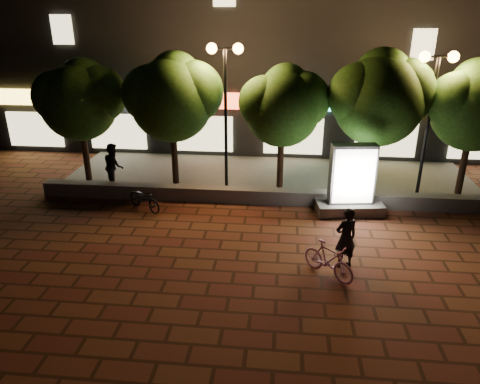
# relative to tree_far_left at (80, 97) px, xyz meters

# --- Properties ---
(ground) EXTENTS (80.00, 80.00, 0.00)m
(ground) POSITION_rel_tree_far_left_xyz_m (6.95, -5.46, -3.29)
(ground) COLOR #552F1A
(ground) RESTS_ON ground
(retaining_wall) EXTENTS (16.00, 0.45, 0.50)m
(retaining_wall) POSITION_rel_tree_far_left_xyz_m (6.95, -1.46, -3.04)
(retaining_wall) COLOR slate
(retaining_wall) RESTS_ON ground
(sidewalk) EXTENTS (16.00, 5.00, 0.08)m
(sidewalk) POSITION_rel_tree_far_left_xyz_m (6.95, 1.04, -3.25)
(sidewalk) COLOR slate
(sidewalk) RESTS_ON ground
(building_block) EXTENTS (28.00, 8.12, 11.30)m
(building_block) POSITION_rel_tree_far_left_xyz_m (6.94, 7.53, 1.70)
(building_block) COLOR black
(building_block) RESTS_ON ground
(tree_far_left) EXTENTS (3.36, 2.80, 4.63)m
(tree_far_left) POSITION_rel_tree_far_left_xyz_m (0.00, 0.00, 0.00)
(tree_far_left) COLOR black
(tree_far_left) RESTS_ON sidewalk
(tree_left) EXTENTS (3.60, 3.00, 4.89)m
(tree_left) POSITION_rel_tree_far_left_xyz_m (3.50, 0.00, 0.15)
(tree_left) COLOR black
(tree_left) RESTS_ON sidewalk
(tree_mid) EXTENTS (3.24, 2.70, 4.50)m
(tree_mid) POSITION_rel_tree_far_left_xyz_m (7.50, -0.00, -0.08)
(tree_mid) COLOR black
(tree_mid) RESTS_ON sidewalk
(tree_right) EXTENTS (3.72, 3.10, 5.07)m
(tree_right) POSITION_rel_tree_far_left_xyz_m (10.80, 0.00, 0.27)
(tree_right) COLOR black
(tree_right) RESTS_ON sidewalk
(tree_far_right) EXTENTS (3.48, 2.90, 4.76)m
(tree_far_right) POSITION_rel_tree_far_left_xyz_m (14.00, 0.00, 0.08)
(tree_far_right) COLOR black
(tree_far_right) RESTS_ON sidewalk
(street_lamp_left) EXTENTS (1.26, 0.36, 5.18)m
(street_lamp_left) POSITION_rel_tree_far_left_xyz_m (5.45, -0.26, 0.74)
(street_lamp_left) COLOR black
(street_lamp_left) RESTS_ON sidewalk
(street_lamp_right) EXTENTS (1.26, 0.36, 4.98)m
(street_lamp_right) POSITION_rel_tree_far_left_xyz_m (12.45, -0.26, 0.60)
(street_lamp_right) COLOR black
(street_lamp_right) RESTS_ON sidewalk
(ad_kiosk) EXTENTS (2.29, 1.35, 2.35)m
(ad_kiosk) POSITION_rel_tree_far_left_xyz_m (9.79, -1.96, -2.35)
(ad_kiosk) COLOR slate
(ad_kiosk) RESTS_ON ground
(scooter_pink) EXTENTS (1.43, 1.38, 0.93)m
(scooter_pink) POSITION_rel_tree_far_left_xyz_m (8.78, -5.97, -2.83)
(scooter_pink) COLOR #C378AB
(scooter_pink) RESTS_ON ground
(rider) EXTENTS (0.72, 0.61, 1.67)m
(rider) POSITION_rel_tree_far_left_xyz_m (9.23, -5.43, -2.46)
(rider) COLOR black
(rider) RESTS_ON ground
(scooter_parked) EXTENTS (1.56, 1.31, 0.80)m
(scooter_parked) POSITION_rel_tree_far_left_xyz_m (2.95, -2.46, -2.89)
(scooter_parked) COLOR black
(scooter_parked) RESTS_ON ground
(pedestrian) EXTENTS (0.97, 1.04, 1.71)m
(pedestrian) POSITION_rel_tree_far_left_xyz_m (1.31, -0.77, -2.36)
(pedestrian) COLOR black
(pedestrian) RESTS_ON sidewalk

